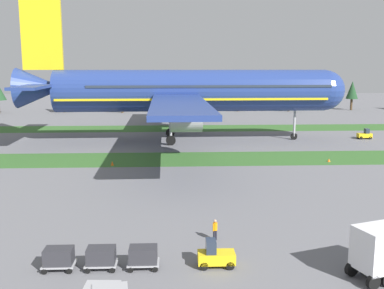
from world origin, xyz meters
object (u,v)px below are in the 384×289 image
(baggage_tug, at_px, (215,256))
(pushback_tractor, at_px, (365,135))
(cargo_dolly_lead, at_px, (143,256))
(taxiway_marker_1, at_px, (329,160))
(cargo_dolly_second, at_px, (101,256))
(cargo_dolly_third, at_px, (59,257))
(ground_crew_marshaller, at_px, (215,229))
(airliner, at_px, (185,91))
(ground_crew_loader, at_px, (370,265))
(taxiway_marker_0, at_px, (112,163))

(baggage_tug, height_order, pushback_tractor, same)
(cargo_dolly_lead, relative_size, taxiway_marker_1, 4.77)
(cargo_dolly_second, xyz_separation_m, cargo_dolly_third, (-2.90, 0.00, 0.00))
(cargo_dolly_third, xyz_separation_m, ground_crew_marshaller, (11.26, 4.84, 0.03))
(airliner, xyz_separation_m, taxiway_marker_1, (20.36, -19.27, -9.02))
(baggage_tug, xyz_separation_m, pushback_tractor, (33.58, 53.74, 0.00))
(cargo_dolly_second, bearing_deg, pushback_tractor, 142.38)
(cargo_dolly_second, distance_m, pushback_tractor, 67.90)
(pushback_tractor, distance_m, taxiway_marker_1, 24.11)
(airliner, xyz_separation_m, pushback_tractor, (34.10, 0.53, -8.44))
(baggage_tug, relative_size, ground_crew_loader, 1.50)
(ground_crew_marshaller, relative_size, taxiway_marker_0, 2.79)
(cargo_dolly_lead, bearing_deg, taxiway_marker_1, 143.83)
(baggage_tug, relative_size, taxiway_marker_1, 5.64)
(baggage_tug, distance_m, taxiway_marker_1, 39.32)
(baggage_tug, bearing_deg, taxiway_marker_1, 149.76)
(cargo_dolly_second, bearing_deg, ground_crew_marshaller, 120.13)
(cargo_dolly_second, bearing_deg, baggage_tug, 90.00)
(pushback_tractor, distance_m, ground_crew_loader, 60.66)
(cargo_dolly_third, height_order, taxiway_marker_1, cargo_dolly_third)
(cargo_dolly_third, bearing_deg, cargo_dolly_second, 90.00)
(ground_crew_marshaller, height_order, taxiway_marker_0, ground_crew_marshaller)
(cargo_dolly_second, relative_size, cargo_dolly_third, 1.00)
(ground_crew_loader, bearing_deg, airliner, 100.66)
(taxiway_marker_1, bearing_deg, pushback_tractor, 55.24)
(ground_crew_loader, relative_size, taxiway_marker_0, 2.79)
(cargo_dolly_second, height_order, taxiway_marker_1, cargo_dolly_second)
(pushback_tractor, bearing_deg, ground_crew_loader, 156.31)
(taxiway_marker_0, bearing_deg, airliner, 62.02)
(airliner, bearing_deg, cargo_dolly_second, -8.82)
(baggage_tug, bearing_deg, pushback_tractor, 148.07)
(airliner, height_order, cargo_dolly_second, airliner)
(airliner, bearing_deg, ground_crew_marshaller, 0.24)
(pushback_tractor, bearing_deg, cargo_dolly_lead, 143.41)
(cargo_dolly_third, xyz_separation_m, pushback_tractor, (44.41, 53.73, -0.10))
(ground_crew_marshaller, xyz_separation_m, taxiway_marker_1, (19.41, 29.09, -0.71))
(cargo_dolly_third, distance_m, ground_crew_loader, 21.02)
(cargo_dolly_third, bearing_deg, ground_crew_loader, 84.07)
(pushback_tractor, height_order, ground_crew_loader, pushback_tractor)
(cargo_dolly_second, relative_size, taxiway_marker_1, 4.77)
(cargo_dolly_lead, relative_size, ground_crew_marshaller, 1.27)
(airliner, xyz_separation_m, cargo_dolly_second, (-7.41, -53.20, -8.34))
(cargo_dolly_lead, height_order, taxiway_marker_0, cargo_dolly_lead)
(airliner, relative_size, pushback_tractor, 28.06)
(ground_crew_marshaller, distance_m, ground_crew_loader, 11.93)
(cargo_dolly_second, height_order, pushback_tractor, pushback_tractor)
(baggage_tug, xyz_separation_m, ground_crew_loader, (10.08, -2.18, 0.13))
(ground_crew_loader, xyz_separation_m, taxiway_marker_0, (-21.42, 35.01, -0.63))
(pushback_tractor, relative_size, taxiway_marker_1, 5.67)
(baggage_tug, height_order, taxiway_marker_1, baggage_tug)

